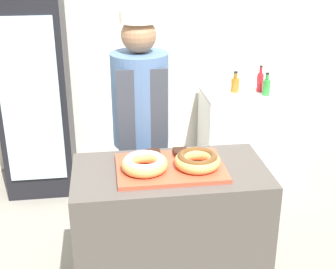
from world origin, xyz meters
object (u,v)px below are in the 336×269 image
Objects in this scene: beverage_fridge at (36,95)px; bottle_amber at (235,84)px; donut_chocolate_glaze at (197,160)px; chest_freezer at (253,131)px; bottle_green at (266,87)px; brownie_back_right at (180,152)px; brownie_back_left at (153,154)px; donut_light_glaze at (145,163)px; baker_person at (141,132)px; bottle_red at (260,81)px; serving_tray at (170,168)px.

bottle_amber is (1.86, 0.02, 0.02)m from beverage_fridge.
donut_chocolate_glaze reaches higher than chest_freezer.
bottle_green reaches higher than bottle_amber.
donut_chocolate_glaze is 0.19m from brownie_back_right.
bottle_amber reaches higher than brownie_back_left.
donut_light_glaze reaches higher than brownie_back_left.
baker_person is at bearing -137.25° from chest_freezer.
bottle_red is 1.26× the size of bottle_amber.
brownie_back_left is at bearing -126.81° from bottle_red.
brownie_back_right is at bearing -68.15° from baker_person.
brownie_back_right is at bearing 0.00° from brownie_back_left.
bottle_red is at bearing 57.45° from serving_tray.
donut_chocolate_glaze is 1.94m from bottle_green.
bottle_amber is at bearing 59.28° from brownie_back_left.
bottle_red is at bearing 53.19° from brownie_back_left.
donut_light_glaze is 1.23× the size of bottle_green.
baker_person reaches higher than donut_light_glaze.
donut_light_glaze is 2.08m from bottle_amber.
chest_freezer is at bearing 114.85° from bottle_green.
serving_tray is 2.35× the size of donut_light_glaze.
bottle_red is (1.24, 1.12, 0.00)m from baker_person.
bottle_red is (1.21, 1.61, -0.06)m from brownie_back_left.
brownie_back_left is at bearing -129.54° from bottle_green.
donut_light_glaze is at bearing -93.11° from baker_person.
bottle_amber is at bearing 176.65° from bottle_red.
bottle_red is at bearing 61.53° from donut_chocolate_glaze.
bottle_amber reaches higher than chest_freezer.
brownie_back_left and brownie_back_right have the same top height.
donut_chocolate_glaze is (0.30, 0.00, 0.00)m from donut_light_glaze.
baker_person reaches higher than bottle_red.
brownie_back_right is 0.05× the size of beverage_fridge.
chest_freezer is at bearing 53.92° from brownie_back_left.
baker_person reaches higher than serving_tray.
bottle_green is (1.26, 0.99, -0.01)m from baker_person.
bottle_amber is at bearing 0.70° from beverage_fridge.
bottle_red reaches higher than bottle_amber.
beverage_fridge is 2.10m from bottle_red.
donut_chocolate_glaze is at bearing -37.28° from brownie_back_left.
donut_chocolate_glaze is at bearing -57.70° from beverage_fridge.
brownie_back_right is 0.05× the size of baker_person.
beverage_fridge reaches higher than bottle_amber.
baker_person is 1.40m from beverage_fridge.
donut_light_glaze is at bearing -65.24° from beverage_fridge.
serving_tray is 0.17m from brownie_back_left.
serving_tray is 0.16m from donut_light_glaze.
brownie_back_left is 1.89m from bottle_amber.
serving_tray is at bearing -60.84° from brownie_back_left.
donut_light_glaze is 3.15× the size of brownie_back_right.
chest_freezer is 0.52m from bottle_red.
bottle_red is at bearing 57.15° from brownie_back_right.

